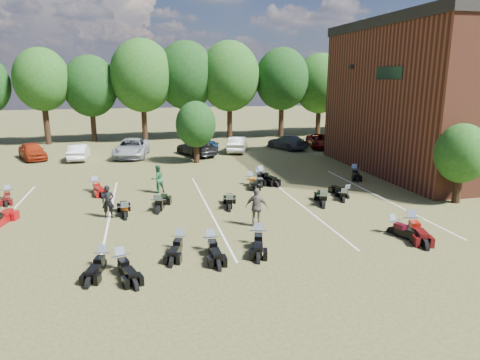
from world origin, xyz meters
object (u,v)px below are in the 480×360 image
object	(u,v)px
motorcycle_0	(103,267)
motorcycle_3	(180,249)
car_4	(207,148)
person_green	(158,179)
person_grey	(257,207)
person_black	(108,202)
motorcycle_14	(9,199)
car_0	(32,151)

from	to	relation	value
motorcycle_0	motorcycle_3	world-z (taller)	motorcycle_3
car_4	person_green	distance (m)	12.93
motorcycle_0	motorcycle_3	distance (m)	3.06
person_grey	person_black	bearing A→B (deg)	4.16
motorcycle_14	car_4	bearing A→B (deg)	30.11
motorcycle_14	person_grey	bearing A→B (deg)	-41.98
car_4	motorcycle_3	xyz separation A→B (m)	(-4.32, -21.01, -0.64)
person_black	person_grey	xyz separation A→B (m)	(6.78, -2.83, 0.10)
motorcycle_14	motorcycle_0	bearing A→B (deg)	-71.69
car_4	person_black	distance (m)	17.78
person_green	person_grey	bearing A→B (deg)	95.31
person_green	motorcycle_14	xyz separation A→B (m)	(-8.35, 0.47, -0.85)
person_black	person_green	world-z (taller)	person_green
person_green	car_4	bearing A→B (deg)	-137.42
car_0	motorcycle_3	xyz separation A→B (m)	(10.28, -22.18, -0.71)
motorcycle_3	motorcycle_0	bearing A→B (deg)	-144.12
car_0	motorcycle_14	distance (m)	12.82
car_0	motorcycle_3	bearing A→B (deg)	-88.94
car_4	motorcycle_0	xyz separation A→B (m)	(-7.20, -22.03, -0.64)
motorcycle_3	person_grey	bearing A→B (deg)	44.14
person_green	motorcycle_3	distance (m)	9.05
person_black	motorcycle_3	bearing A→B (deg)	-59.77
motorcycle_3	motorcycle_14	bearing A→B (deg)	149.27
person_green	motorcycle_14	size ratio (longest dim) A/B	0.84
person_black	person_grey	distance (m)	7.35
person_black	motorcycle_14	distance (m)	7.47
car_0	motorcycle_0	world-z (taller)	car_0
car_0	person_black	size ratio (longest dim) A/B	2.59
car_0	person_green	xyz separation A→B (m)	(9.81, -13.18, 0.14)
person_black	person_grey	size ratio (longest dim) A/B	0.89
motorcycle_0	car_0	bearing A→B (deg)	121.54
car_0	person_grey	distance (m)	24.59
car_0	person_grey	bearing A→B (deg)	-79.03
car_0	motorcycle_14	bearing A→B (deg)	-107.25
motorcycle_14	motorcycle_3	bearing A→B (deg)	-58.23
person_black	motorcycle_0	world-z (taller)	person_black
car_4	motorcycle_0	bearing A→B (deg)	-84.76
person_black	person_green	size ratio (longest dim) A/B	0.95
person_black	motorcycle_0	bearing A→B (deg)	-90.49
person_black	motorcycle_3	distance (m)	5.74
person_black	person_green	bearing A→B (deg)	56.51
person_green	motorcycle_14	bearing A→B (deg)	-28.89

